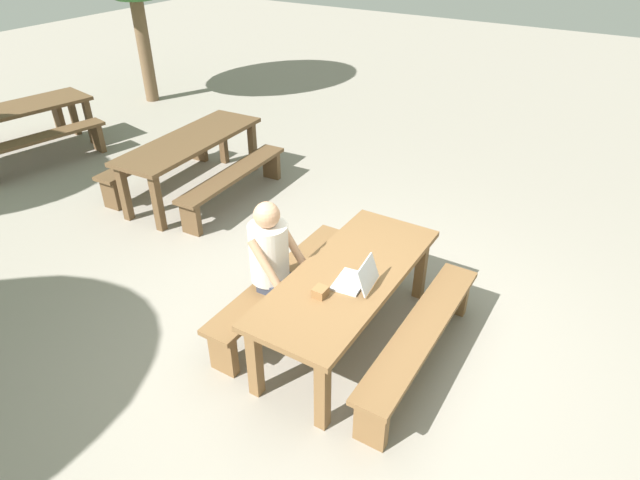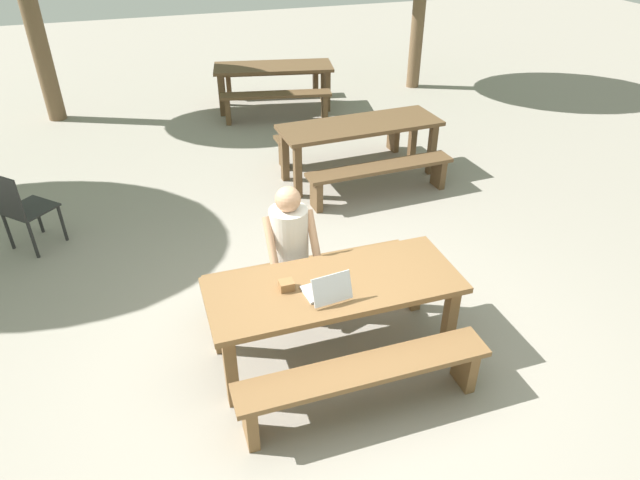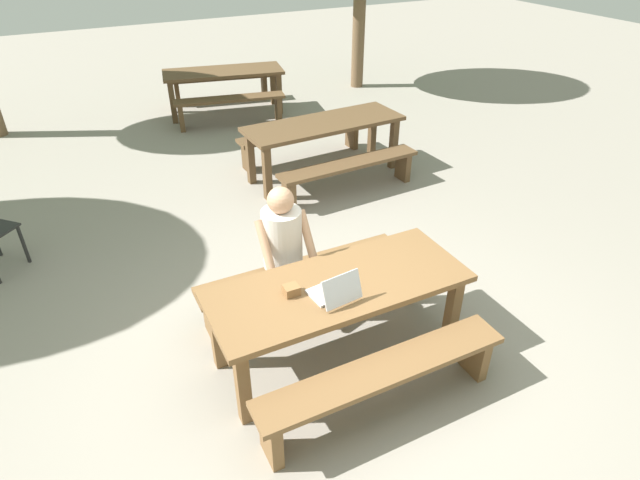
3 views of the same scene
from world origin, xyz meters
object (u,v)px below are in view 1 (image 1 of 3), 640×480
at_px(picnic_table_front, 348,283).
at_px(picnic_table_rear, 18,114).
at_px(small_pouch, 320,292).
at_px(person_seated, 272,258).
at_px(laptop, 357,279).
at_px(picnic_table_mid, 191,147).

xyz_separation_m(picnic_table_front, picnic_table_rear, (1.04, 6.05, 0.02)).
bearing_deg(small_pouch, person_seated, 71.66).
xyz_separation_m(laptop, small_pouch, (-0.27, 0.17, -0.02)).
height_order(small_pouch, person_seated, person_seated).
xyz_separation_m(small_pouch, picnic_table_rear, (1.41, 6.01, -0.11)).
relative_size(small_pouch, picnic_table_rear, 0.05).
distance_m(person_seated, picnic_table_rear, 5.55).
relative_size(laptop, small_pouch, 3.09).
xyz_separation_m(small_pouch, person_seated, (0.20, 0.59, -0.01)).
xyz_separation_m(person_seated, picnic_table_mid, (1.60, 2.41, -0.10)).
bearing_deg(picnic_table_mid, small_pouch, -123.73).
relative_size(picnic_table_mid, picnic_table_rear, 1.01).
height_order(laptop, picnic_table_rear, laptop).
distance_m(picnic_table_mid, picnic_table_rear, 3.03).
bearing_deg(picnic_table_front, laptop, -128.14).
relative_size(person_seated, picnic_table_mid, 0.59).
bearing_deg(picnic_table_rear, small_pouch, -92.15).
xyz_separation_m(laptop, person_seated, (-0.07, 0.76, -0.03)).
height_order(person_seated, picnic_table_mid, person_seated).
xyz_separation_m(picnic_table_front, person_seated, (-0.18, 0.63, 0.12)).
relative_size(laptop, picnic_table_rear, 0.16).
relative_size(laptop, picnic_table_mid, 0.16).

